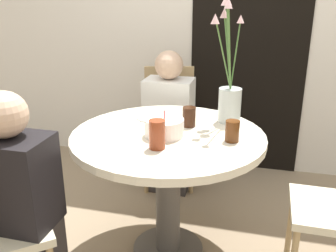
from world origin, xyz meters
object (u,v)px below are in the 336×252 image
object	(u,v)px
side_plate	(154,117)
drink_glass_1	(232,131)
chair_near_front	(169,120)
drink_glass_0	(189,117)
drink_glass_2	(156,134)
birthday_cake	(164,127)
person_guest	(19,211)
flower_vase	(229,87)
person_woman	(169,127)

from	to	relation	value
side_plate	drink_glass_1	size ratio (longest dim) A/B	1.90
chair_near_front	drink_glass_0	bearing A→B (deg)	-82.06
chair_near_front	drink_glass_2	distance (m)	1.16
chair_near_front	birthday_cake	bearing A→B (deg)	-91.10
person_guest	flower_vase	bearing A→B (deg)	42.14
flower_vase	side_plate	bearing A→B (deg)	-174.63
birthday_cake	drink_glass_1	xyz separation A→B (m)	(0.34, 0.01, 0.01)
flower_vase	side_plate	world-z (taller)	flower_vase
birthday_cake	drink_glass_0	bearing A→B (deg)	62.19
birthday_cake	side_plate	size ratio (longest dim) A/B	0.98
drink_glass_0	drink_glass_2	xyz separation A→B (m)	(-0.09, -0.34, 0.02)
flower_vase	drink_glass_1	xyz separation A→B (m)	(0.05, -0.29, -0.15)
birthday_cake	person_woman	bearing A→B (deg)	102.56
chair_near_front	person_woman	bearing A→B (deg)	-90.00
birthday_cake	flower_vase	bearing A→B (deg)	46.33
side_plate	person_guest	bearing A→B (deg)	-120.52
person_guest	drink_glass_0	bearing A→B (deg)	44.48
drink_glass_0	person_guest	bearing A→B (deg)	-135.52
chair_near_front	birthday_cake	world-z (taller)	chair_near_front
chair_near_front	side_plate	xyz separation A→B (m)	(0.08, -0.67, 0.24)
chair_near_front	drink_glass_0	distance (m)	0.87
side_plate	person_woman	world-z (taller)	person_woman
birthday_cake	side_plate	xyz separation A→B (m)	(-0.13, 0.26, -0.04)
birthday_cake	flower_vase	xyz separation A→B (m)	(0.29, 0.30, 0.15)
side_plate	drink_glass_2	distance (m)	0.45
side_plate	drink_glass_0	xyz separation A→B (m)	(0.22, -0.09, 0.05)
drink_glass_2	person_guest	bearing A→B (deg)	-151.92
chair_near_front	drink_glass_2	world-z (taller)	chair_near_front
person_guest	drink_glass_1	bearing A→B (deg)	27.95
drink_glass_0	person_guest	distance (m)	0.96
drink_glass_2	person_guest	world-z (taller)	person_guest
drink_glass_1	person_guest	size ratio (longest dim) A/B	0.10
flower_vase	side_plate	xyz separation A→B (m)	(-0.42, -0.04, -0.19)
flower_vase	drink_glass_0	size ratio (longest dim) A/B	6.84
flower_vase	side_plate	size ratio (longest dim) A/B	3.64
person_woman	person_guest	size ratio (longest dim) A/B	1.00
chair_near_front	person_woman	size ratio (longest dim) A/B	0.85
flower_vase	drink_glass_1	world-z (taller)	flower_vase
birthday_cake	drink_glass_1	world-z (taller)	birthday_cake
flower_vase	person_woman	world-z (taller)	flower_vase
flower_vase	side_plate	distance (m)	0.46
birthday_cake	drink_glass_1	distance (m)	0.34
chair_near_front	drink_glass_2	xyz separation A→B (m)	(0.22, -1.10, 0.31)
birthday_cake	flower_vase	size ratio (longest dim) A/B	0.27
chair_near_front	drink_glass_2	bearing A→B (deg)	-92.67
drink_glass_2	drink_glass_0	bearing A→B (deg)	75.70
drink_glass_1	person_guest	distance (m)	1.06
drink_glass_2	birthday_cake	bearing A→B (deg)	92.02
side_plate	drink_glass_1	world-z (taller)	drink_glass_1
flower_vase	person_guest	world-z (taller)	flower_vase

